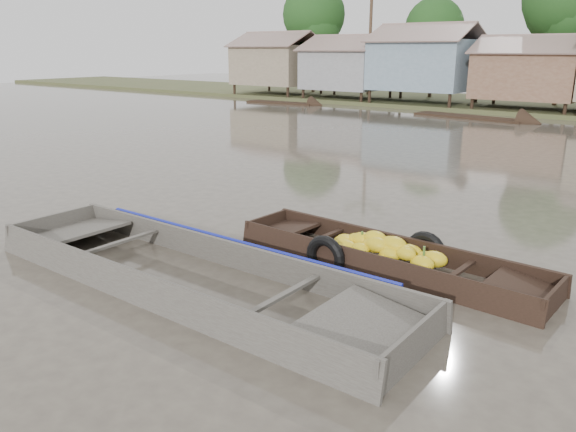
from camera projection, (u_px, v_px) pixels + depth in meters
The scene contains 3 objects.
ground at pixel (255, 280), 9.40m from camera, with size 120.00×120.00×0.00m, color #484037.
banana_boat at pixel (381, 256), 10.03m from camera, with size 5.86×1.64×0.83m.
viewer_boat at pixel (193, 281), 9.20m from camera, with size 8.11×2.17×0.65m.
Camera 1 is at (5.73, -6.57, 3.73)m, focal length 35.00 mm.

